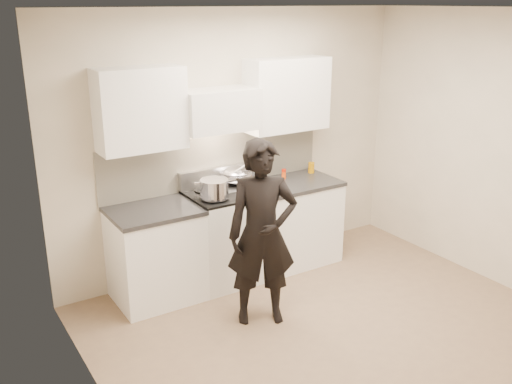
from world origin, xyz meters
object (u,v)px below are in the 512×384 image
Objects in this scene: stove at (227,236)px; counter_right at (293,221)px; utensil_crock at (255,173)px; wok at (236,175)px; person at (262,234)px.

stove is 0.83m from counter_right.
counter_right is 2.63× the size of utensil_crock.
utensil_crock is (0.45, 0.18, 0.55)m from stove.
stove is 0.74m from utensil_crock.
counter_right is at bearing -25.79° from utensil_crock.
utensil_crock is (0.25, 0.04, -0.03)m from wok.
utensil_crock reaches higher than counter_right.
person is at bearing -137.98° from counter_right.
stove is at bearing 105.75° from person.
counter_right is (0.83, 0.00, -0.01)m from stove.
counter_right is 2.15× the size of wok.
person is (-0.13, -0.87, 0.36)m from stove.
wok is at bearing -171.11° from utensil_crock.
counter_right is 0.71m from utensil_crock.
utensil_crock is 0.21× the size of person.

